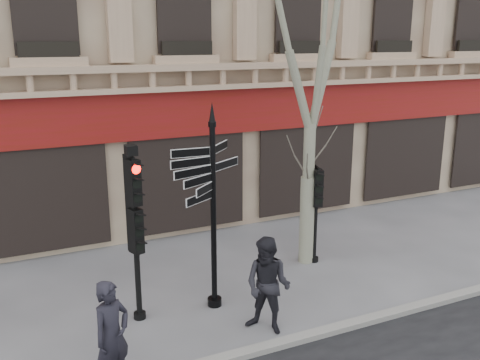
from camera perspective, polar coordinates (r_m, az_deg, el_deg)
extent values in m
plane|color=#57575B|center=(11.79, 3.00, -13.50)|extent=(80.00, 80.00, 0.00)
cube|color=gray|center=(10.72, 6.68, -16.38)|extent=(80.00, 0.25, 0.12)
cube|color=maroon|center=(14.98, -5.72, 7.15)|extent=(28.00, 0.25, 1.30)
cube|color=tan|center=(14.66, -5.51, 10.80)|extent=(28.00, 0.35, 0.74)
cylinder|color=black|center=(11.13, -2.84, -4.29)|extent=(0.12, 0.12, 3.90)
cylinder|color=black|center=(11.87, -2.73, -12.82)|extent=(0.30, 0.30, 0.17)
cone|color=black|center=(10.60, -3.00, 7.30)|extent=(0.13, 0.13, 0.39)
cylinder|color=black|center=(10.89, -11.04, -6.56)|extent=(0.11, 0.11, 3.35)
cylinder|color=black|center=(11.57, -10.64, -13.99)|extent=(0.25, 0.25, 0.13)
cube|color=black|center=(10.79, -11.11, -5.26)|extent=(0.46, 0.39, 0.91)
cube|color=black|center=(10.50, -11.38, -0.21)|extent=(0.46, 0.39, 0.91)
sphere|color=#FF0C05|center=(10.44, -11.45, 1.08)|extent=(0.19, 0.19, 0.19)
cube|color=black|center=(10.36, -11.56, 3.14)|extent=(0.28, 0.31, 0.19)
cylinder|color=black|center=(13.70, 8.04, -3.85)|extent=(0.12, 0.12, 2.47)
cylinder|color=black|center=(14.12, 7.87, -8.33)|extent=(0.26, 0.26, 0.14)
cube|color=black|center=(13.48, 8.16, -0.77)|extent=(0.48, 0.41, 0.94)
cylinder|color=gray|center=(13.70, 7.14, -4.26)|extent=(0.37, 0.37, 2.27)
cylinder|color=gray|center=(13.23, 7.39, 2.92)|extent=(0.29, 0.29, 1.44)
imported|color=black|center=(9.20, -13.50, -15.92)|extent=(0.83, 0.75, 1.91)
imported|color=black|center=(10.55, 3.00, -11.18)|extent=(1.17, 1.20, 1.94)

